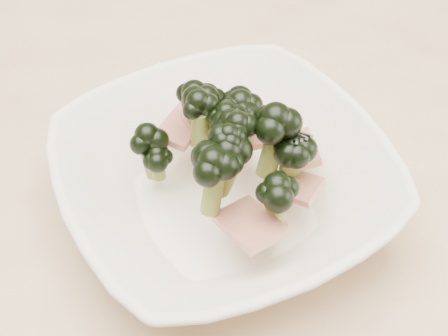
{
  "coord_description": "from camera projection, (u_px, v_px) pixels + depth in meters",
  "views": [
    {
      "loc": [
        0.05,
        -0.4,
        1.18
      ],
      "look_at": [
        0.09,
        -0.06,
        0.8
      ],
      "focal_mm": 50.0,
      "sensor_mm": 36.0,
      "label": 1
    }
  ],
  "objects": [
    {
      "name": "dining_table",
      "position": [
        126.0,
        228.0,
        0.65
      ],
      "size": [
        1.2,
        0.8,
        0.75
      ],
      "color": "tan",
      "rests_on": "ground"
    },
    {
      "name": "broccoli_dish",
      "position": [
        225.0,
        176.0,
        0.52
      ],
      "size": [
        0.34,
        0.34,
        0.12
      ],
      "color": "beige",
      "rests_on": "dining_table"
    }
  ]
}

